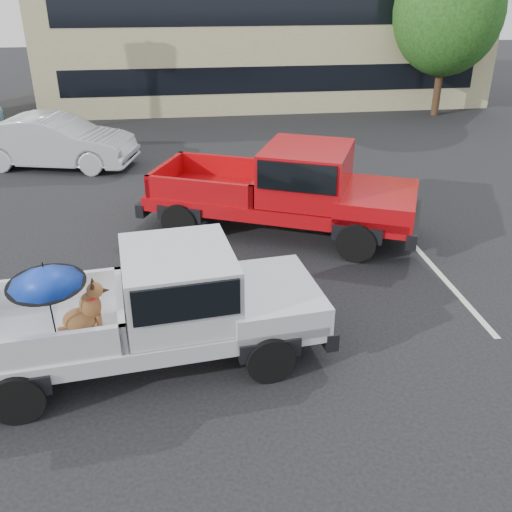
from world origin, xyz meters
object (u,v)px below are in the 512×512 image
Objects in this scene: tree_right at (448,11)px; red_pickup at (298,187)px; silver_sedan at (55,142)px; silver_pickup at (165,302)px.

red_pickup is at bearing -126.21° from tree_right.
red_pickup is at bearing -119.10° from silver_sedan.
red_pickup reaches higher than silver_pickup.
silver_pickup is at bearing -147.64° from silver_sedan.
silver_sedan is (-3.53, 10.78, -0.23)m from silver_pickup.
tree_right is at bearing -55.81° from silver_sedan.
tree_right is 16.43m from silver_sedan.
tree_right reaches higher than silver_sedan.
silver_sedan is at bearing 101.62° from silver_pickup.
silver_sedan is (-15.11, -5.49, -3.39)m from tree_right.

